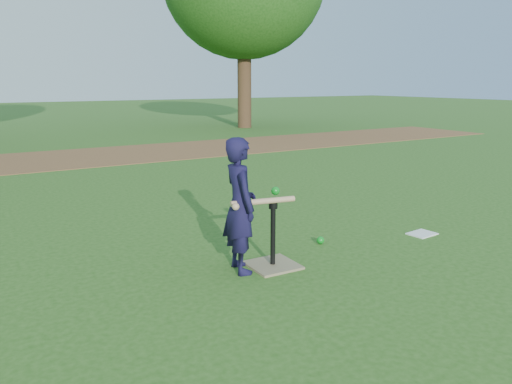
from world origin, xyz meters
TOP-DOWN VIEW (x-y plane):
  - ground at (0.00, 0.00)m, footprint 80.00×80.00m
  - dirt_strip at (0.00, 7.50)m, footprint 24.00×3.00m
  - child at (-0.60, -0.25)m, footprint 0.36×0.49m
  - wiffle_ball_ground at (0.49, -0.04)m, footprint 0.08×0.08m
  - clipboard at (1.68, -0.36)m, footprint 0.32×0.26m
  - batting_tee at (-0.30, -0.32)m, footprint 0.44×0.44m
  - swing_action at (-0.41, -0.33)m, footprint 0.63×0.22m

SIDE VIEW (x-z plane):
  - ground at x=0.00m, z-range 0.00..0.00m
  - dirt_strip at x=0.00m, z-range 0.00..0.01m
  - clipboard at x=1.68m, z-range 0.00..0.01m
  - wiffle_ball_ground at x=0.49m, z-range 0.00..0.08m
  - batting_tee at x=-0.30m, z-range -0.20..0.42m
  - child at x=-0.60m, z-range 0.00..1.21m
  - swing_action at x=-0.41m, z-range 0.59..0.72m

